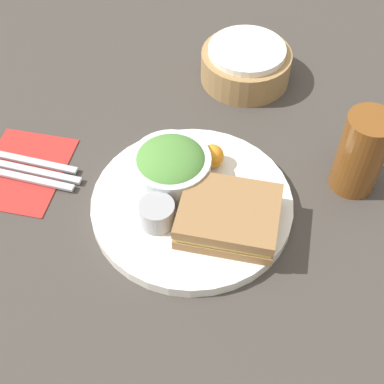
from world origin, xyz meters
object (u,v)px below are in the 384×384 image
(plate, at_px, (192,204))
(drink_glass, at_px, (361,153))
(spoon, at_px, (27,160))
(salad_bowl, at_px, (171,166))
(knife, at_px, (22,168))
(sandwich, at_px, (229,216))
(bread_basket, at_px, (246,64))
(dressing_cup, at_px, (157,214))
(fork, at_px, (17,177))

(plate, xyz_separation_m, drink_glass, (0.24, 0.10, 0.06))
(spoon, bearing_deg, drink_glass, -169.25)
(salad_bowl, height_order, knife, salad_bowl)
(sandwich, distance_m, salad_bowl, 0.12)
(sandwich, bearing_deg, bread_basket, 94.32)
(salad_bowl, distance_m, spoon, 0.24)
(salad_bowl, relative_size, dressing_cup, 2.36)
(plate, distance_m, dressing_cup, 0.07)
(sandwich, relative_size, dressing_cup, 2.71)
(sandwich, bearing_deg, fork, 174.72)
(bread_basket, bearing_deg, spoon, -137.77)
(knife, bearing_deg, bread_basket, -132.74)
(plate, height_order, sandwich, sandwich)
(plate, height_order, drink_glass, drink_glass)
(drink_glass, xyz_separation_m, knife, (-0.52, -0.08, -0.06))
(plate, distance_m, spoon, 0.28)
(fork, distance_m, knife, 0.02)
(drink_glass, distance_m, fork, 0.53)
(bread_basket, xyz_separation_m, knife, (-0.32, -0.30, -0.03))
(salad_bowl, xyz_separation_m, knife, (-0.24, -0.02, -0.04))
(bread_basket, relative_size, knife, 0.82)
(spoon, bearing_deg, dressing_cup, 164.27)
(sandwich, height_order, knife, sandwich)
(drink_glass, relative_size, spoon, 0.80)
(drink_glass, xyz_separation_m, bread_basket, (-0.20, 0.22, -0.04))
(salad_bowl, bearing_deg, dressing_cup, -90.38)
(plate, relative_size, fork, 1.58)
(dressing_cup, xyz_separation_m, drink_glass, (0.28, 0.15, 0.03))
(fork, xyz_separation_m, spoon, (0.00, 0.04, 0.00))
(dressing_cup, bearing_deg, spoon, 160.88)
(salad_bowl, bearing_deg, fork, -171.27)
(dressing_cup, height_order, bread_basket, bread_basket)
(fork, xyz_separation_m, knife, (0.00, 0.02, 0.00))
(drink_glass, relative_size, bread_basket, 0.84)
(bread_basket, bearing_deg, dressing_cup, -101.36)
(dressing_cup, distance_m, spoon, 0.26)
(fork, bearing_deg, dressing_cup, 172.33)
(plate, height_order, spoon, plate)
(fork, bearing_deg, drink_glass, -165.42)
(plate, xyz_separation_m, spoon, (-0.28, 0.03, -0.00))
(fork, bearing_deg, plate, -176.35)
(salad_bowl, relative_size, fork, 0.63)
(drink_glass, xyz_separation_m, fork, (-0.52, -0.10, -0.06))
(sandwich, bearing_deg, dressing_cup, -171.16)
(salad_bowl, xyz_separation_m, dressing_cup, (-0.00, -0.08, -0.01))
(spoon, bearing_deg, bread_basket, -134.39)
(drink_glass, bearing_deg, bread_basket, 132.80)
(fork, relative_size, spoon, 1.11)
(dressing_cup, height_order, spoon, dressing_cup)
(plate, bearing_deg, fork, -179.74)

